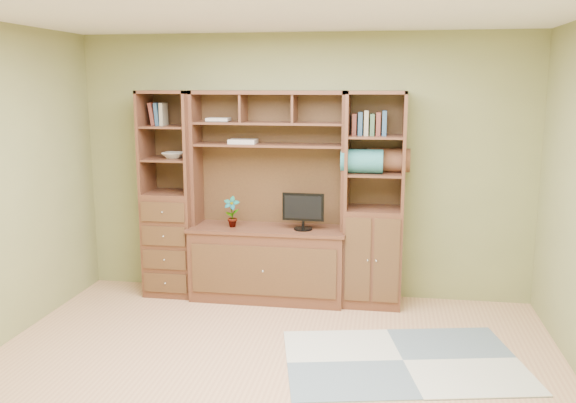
% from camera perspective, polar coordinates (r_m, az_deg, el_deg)
% --- Properties ---
extents(room, '(4.60, 4.10, 2.64)m').
position_cam_1_polar(room, '(4.13, -2.44, -0.41)').
color(room, tan).
rests_on(room, ground).
extents(center_hutch, '(1.54, 0.53, 2.05)m').
position_cam_1_polar(center_hutch, '(5.91, -1.93, 0.35)').
color(center_hutch, '#4F2A1B').
rests_on(center_hutch, ground).
extents(left_tower, '(0.50, 0.45, 2.05)m').
position_cam_1_polar(left_tower, '(6.21, -10.94, 0.68)').
color(left_tower, '#4F2A1B').
rests_on(left_tower, ground).
extents(right_tower, '(0.55, 0.45, 2.05)m').
position_cam_1_polar(right_tower, '(5.84, 8.06, 0.11)').
color(right_tower, '#4F2A1B').
rests_on(right_tower, ground).
extents(rug, '(2.01, 1.55, 0.01)m').
position_cam_1_polar(rug, '(4.95, 10.70, -14.43)').
color(rug, '#989D9D').
rests_on(rug, ground).
extents(monitor, '(0.41, 0.19, 0.49)m').
position_cam_1_polar(monitor, '(5.82, 1.43, -0.30)').
color(monitor, black).
rests_on(monitor, center_hutch).
extents(orchid, '(0.16, 0.11, 0.30)m').
position_cam_1_polar(orchid, '(5.98, -5.29, -0.98)').
color(orchid, '#A64338').
rests_on(orchid, center_hutch).
extents(magazines, '(0.26, 0.19, 0.04)m').
position_cam_1_polar(magazines, '(5.97, -4.23, 5.64)').
color(magazines, '#B4A599').
rests_on(magazines, center_hutch).
extents(bowl, '(0.23, 0.23, 0.06)m').
position_cam_1_polar(bowl, '(6.14, -10.60, 4.28)').
color(bowl, beige).
rests_on(bowl, left_tower).
extents(blanket_teal, '(0.39, 0.23, 0.23)m').
position_cam_1_polar(blanket_teal, '(5.73, 6.94, 3.77)').
color(blanket_teal, '#296C6D').
rests_on(blanket_teal, right_tower).
extents(blanket_red, '(0.40, 0.22, 0.22)m').
position_cam_1_polar(blanket_red, '(5.86, 9.37, 3.85)').
color(blanket_red, brown).
rests_on(blanket_red, right_tower).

